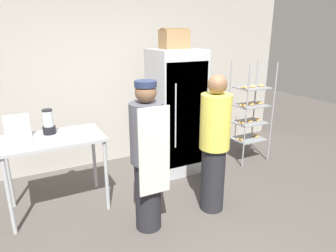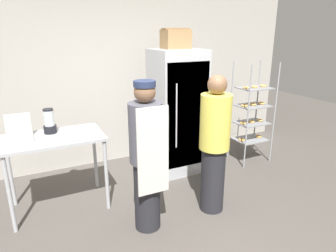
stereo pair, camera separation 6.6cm
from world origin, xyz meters
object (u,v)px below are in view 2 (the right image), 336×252
Objects in this scene: person_baker at (146,156)px; baking_rack at (252,113)px; donut_box at (20,136)px; blender_pitcher at (49,122)px; person_customer at (214,145)px; cardboard_storage_box at (176,39)px; refrigerator at (177,112)px.

baking_rack is at bearing 22.77° from person_baker.
person_baker reaches higher than donut_box.
donut_box is at bearing 142.54° from person_baker.
blender_pitcher is at bearing 178.89° from baking_rack.
person_baker is 0.84m from person_customer.
cardboard_storage_box is at bearing 164.98° from baking_rack.
cardboard_storage_box is at bearing 9.99° from donut_box.
baking_rack is 3.08m from blender_pitcher.
blender_pitcher is at bearing -174.34° from refrigerator.
person_customer is (-0.16, -1.28, -1.15)m from cardboard_storage_box.
cardboard_storage_box reaches higher than donut_box.
baking_rack is 5.52× the size of blender_pitcher.
cardboard_storage_box is 0.23× the size of person_customer.
blender_pitcher is (-1.81, -0.18, 0.13)m from refrigerator.
refrigerator is at bearing 5.66° from blender_pitcher.
person_customer is (2.00, -0.90, -0.13)m from donut_box.
refrigerator is 2.16m from donut_box.
baking_rack is at bearing -1.11° from blender_pitcher.
cardboard_storage_box is 1.97m from person_baker.
donut_box is 0.94× the size of blender_pitcher.
refrigerator is 6.22× the size of blender_pitcher.
refrigerator is at bearing 169.23° from baking_rack.
person_baker is at bearing 179.13° from person_customer.
baking_rack is 0.99× the size of person_customer.
refrigerator is at bearing 50.23° from person_baker.
refrigerator reaches higher than baking_rack.
refrigerator reaches higher than blender_pitcher.
person_customer is at bearing -0.87° from person_baker.
blender_pitcher is (0.33, 0.11, 0.09)m from donut_box.
donut_box is 0.72× the size of cardboard_storage_box.
baking_rack is 5.89× the size of donut_box.
cardboard_storage_box is at bearing 8.53° from blender_pitcher.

